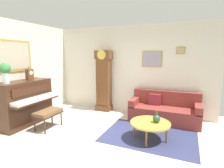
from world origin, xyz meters
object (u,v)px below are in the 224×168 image
(flower_vase, at_px, (5,71))
(piano_bench, at_px, (48,113))
(grandfather_clock, at_px, (104,82))
(coffee_table, at_px, (150,123))
(mantel_clock, at_px, (30,74))
(piano, at_px, (25,102))
(couch, at_px, (164,110))
(green_jug, at_px, (156,119))

(flower_vase, bearing_deg, piano_bench, 30.82)
(grandfather_clock, distance_m, coffee_table, 2.49)
(mantel_clock, height_order, flower_vase, flower_vase)
(grandfather_clock, distance_m, flower_vase, 2.86)
(piano, distance_m, couch, 3.87)
(piano, relative_size, coffee_table, 1.64)
(grandfather_clock, xyz_separation_m, couch, (2.02, -0.21, -0.65))
(piano_bench, relative_size, grandfather_clock, 0.34)
(piano_bench, relative_size, flower_vase, 1.21)
(coffee_table, bearing_deg, green_jug, 17.99)
(piano, relative_size, flower_vase, 2.48)
(mantel_clock, distance_m, flower_vase, 0.71)
(flower_vase, bearing_deg, coffee_table, 15.15)
(piano, relative_size, grandfather_clock, 0.71)
(piano_bench, distance_m, coffee_table, 2.56)
(piano, xyz_separation_m, green_jug, (3.44, 0.45, -0.11))
(mantel_clock, distance_m, green_jug, 3.56)
(couch, relative_size, coffee_table, 2.16)
(coffee_table, bearing_deg, piano_bench, -170.46)
(piano_bench, xyz_separation_m, mantel_clock, (-0.79, 0.22, 0.96))
(grandfather_clock, relative_size, mantel_clock, 5.34)
(flower_vase, bearing_deg, grandfather_clock, 59.33)
(coffee_table, relative_size, green_jug, 3.67)
(grandfather_clock, height_order, flower_vase, grandfather_clock)
(piano_bench, height_order, mantel_clock, mantel_clock)
(couch, distance_m, green_jug, 1.28)
(couch, distance_m, coffee_table, 1.31)
(coffee_table, distance_m, green_jug, 0.18)
(coffee_table, bearing_deg, couch, 83.83)
(piano, bearing_deg, flower_vase, -89.82)
(couch, bearing_deg, piano, -153.60)
(coffee_table, height_order, mantel_clock, mantel_clock)
(grandfather_clock, xyz_separation_m, coffee_table, (1.88, -1.52, -0.59))
(flower_vase, height_order, green_jug, flower_vase)
(piano, height_order, green_jug, piano)
(piano_bench, relative_size, mantel_clock, 1.84)
(mantel_clock, height_order, green_jug, mantel_clock)
(piano, xyz_separation_m, couch, (3.46, 1.72, -0.29))
(green_jug, bearing_deg, grandfather_clock, 143.65)
(piano_bench, bearing_deg, coffee_table, 9.54)
(piano_bench, relative_size, couch, 0.37)
(mantel_clock, bearing_deg, couch, 23.54)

